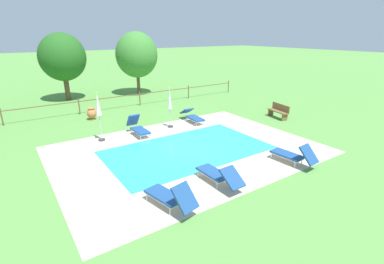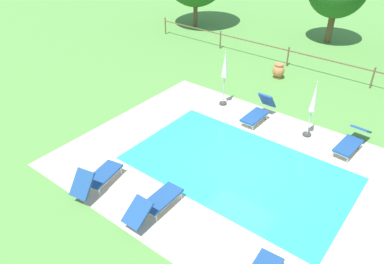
# 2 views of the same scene
# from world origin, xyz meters

# --- Properties ---
(ground_plane) EXTENTS (160.00, 160.00, 0.00)m
(ground_plane) POSITION_xyz_m (0.00, 0.00, 0.00)
(ground_plane) COLOR #599342
(pool_deck_paving) EXTENTS (11.41, 8.42, 0.01)m
(pool_deck_paving) POSITION_xyz_m (0.00, 0.00, 0.00)
(pool_deck_paving) COLOR beige
(pool_deck_paving) RESTS_ON ground
(swimming_pool_water) EXTENTS (7.26, 4.27, 0.01)m
(swimming_pool_water) POSITION_xyz_m (0.00, 0.00, 0.01)
(swimming_pool_water) COLOR #2DB7C6
(swimming_pool_water) RESTS_ON ground
(pool_coping_rim) EXTENTS (7.74, 4.75, 0.01)m
(pool_coping_rim) POSITION_xyz_m (0.00, 0.00, 0.01)
(pool_coping_rim) COLOR beige
(pool_coping_rim) RESTS_ON ground
(sun_lounger_north_near_steps) EXTENTS (0.63, 1.85, 1.00)m
(sun_lounger_north_near_steps) POSITION_xyz_m (-1.02, 3.12, 0.40)
(sun_lounger_north_near_steps) COLOR navy
(sun_lounger_north_near_steps) RESTS_ON ground
(sun_lounger_north_far) EXTENTS (0.76, 2.09, 0.75)m
(sun_lounger_north_far) POSITION_xyz_m (2.59, 3.39, 0.36)
(sun_lounger_north_far) COLOR navy
(sun_lounger_north_far) RESTS_ON ground
(sun_lounger_north_end) EXTENTS (0.64, 2.03, 0.81)m
(sun_lounger_north_end) POSITION_xyz_m (-0.80, -3.16, 0.37)
(sun_lounger_north_end) COLOR navy
(sun_lounger_north_end) RESTS_ON ground
(sun_lounger_south_near_corner) EXTENTS (0.97, 1.96, 0.97)m
(sun_lounger_south_near_corner) POSITION_xyz_m (-2.92, -3.46, 0.39)
(sun_lounger_south_near_corner) COLOR navy
(sun_lounger_south_near_corner) RESTS_ON ground
(patio_umbrella_closed_row_west) EXTENTS (0.32, 0.32, 2.25)m
(patio_umbrella_closed_row_west) POSITION_xyz_m (1.00, 3.29, 1.42)
(patio_umbrella_closed_row_west) COLOR #383838
(patio_umbrella_closed_row_west) RESTS_ON ground
(patio_umbrella_closed_row_mid_west) EXTENTS (0.32, 0.32, 2.42)m
(patio_umbrella_closed_row_mid_west) POSITION_xyz_m (-2.87, 3.37, 1.62)
(patio_umbrella_closed_row_mid_west) COLOR #383838
(patio_umbrella_closed_row_mid_west) RESTS_ON ground
(terracotta_urn_near_fence) EXTENTS (0.57, 0.57, 0.75)m
(terracotta_urn_near_fence) POSITION_xyz_m (-2.23, 7.26, 0.40)
(terracotta_urn_near_fence) COLOR #C67547
(terracotta_urn_near_fence) RESTS_ON ground
(perimeter_fence) EXTENTS (21.32, 0.08, 1.05)m
(perimeter_fence) POSITION_xyz_m (-0.43, 8.91, 0.71)
(perimeter_fence) COLOR brown
(perimeter_fence) RESTS_ON ground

